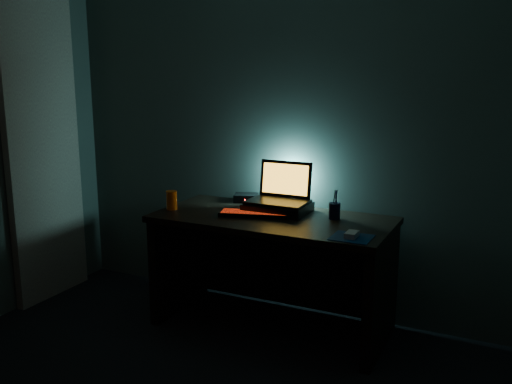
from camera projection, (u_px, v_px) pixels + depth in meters
room at (91, 187)px, 2.07m from camera, size 3.50×4.00×2.50m
desk at (275, 253)px, 3.70m from camera, size 1.50×0.70×0.75m
curtain at (43, 142)px, 4.06m from camera, size 0.06×0.65×2.30m
riser at (278, 208)px, 3.70m from camera, size 0.40×0.30×0.06m
laptop at (281, 193)px, 3.73m from camera, size 0.38×0.29×0.26m
keyboard at (255, 214)px, 3.62m from camera, size 0.47×0.26×0.03m
mousepad at (352, 237)px, 3.15m from camera, size 0.22×0.20×0.00m
mouse at (352, 235)px, 3.15m from camera, size 0.06×0.10×0.03m
pen_cup at (335, 211)px, 3.54m from camera, size 0.07×0.07×0.10m
juice_glass at (172, 200)px, 3.77m from camera, size 0.08×0.08×0.12m
router at (246, 198)px, 4.00m from camera, size 0.20×0.18×0.05m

